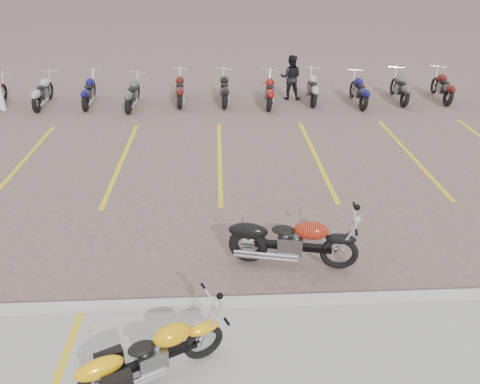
% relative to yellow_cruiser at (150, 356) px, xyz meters
% --- Properties ---
extents(ground, '(100.00, 100.00, 0.00)m').
position_rel_yellow_cruiser_xyz_m(ground, '(1.00, 3.41, -0.42)').
color(ground, '#735952').
rests_on(ground, ground).
extents(curb, '(60.00, 0.18, 0.12)m').
position_rel_yellow_cruiser_xyz_m(curb, '(1.00, 1.41, -0.36)').
color(curb, '#ADAAA3').
rests_on(curb, ground).
extents(parking_stripes, '(38.00, 5.50, 0.01)m').
position_rel_yellow_cruiser_xyz_m(parking_stripes, '(1.00, 7.41, -0.42)').
color(parking_stripes, gold).
rests_on(parking_stripes, ground).
extents(yellow_cruiser, '(1.90, 1.02, 0.85)m').
position_rel_yellow_cruiser_xyz_m(yellow_cruiser, '(0.00, 0.00, 0.00)').
color(yellow_cruiser, black).
rests_on(yellow_cruiser, ground).
extents(flame_cruiser, '(2.35, 0.63, 0.98)m').
position_rel_yellow_cruiser_xyz_m(flame_cruiser, '(2.24, 2.48, 0.06)').
color(flame_cruiser, black).
rests_on(flame_cruiser, ground).
extents(person_b, '(0.91, 0.77, 1.66)m').
position_rel_yellow_cruiser_xyz_m(person_b, '(3.74, 12.91, 0.41)').
color(person_b, black).
rests_on(person_b, ground).
extents(bollard, '(0.16, 0.16, 1.00)m').
position_rel_yellow_cruiser_xyz_m(bollard, '(-6.72, 12.05, 0.08)').
color(bollard, white).
rests_on(bollard, ground).
extents(bg_bike_row, '(18.81, 2.01, 1.10)m').
position_rel_yellow_cruiser_xyz_m(bg_bike_row, '(0.35, 12.35, 0.13)').
color(bg_bike_row, black).
rests_on(bg_bike_row, ground).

